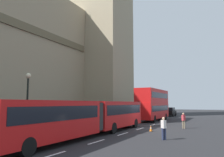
{
  "coord_description": "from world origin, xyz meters",
  "views": [
    {
      "loc": [
        -23.76,
        -8.27,
        2.72
      ],
      "look_at": [
        2.15,
        4.76,
        5.94
      ],
      "focal_mm": 35.89,
      "sensor_mm": 36.0,
      "label": 1
    }
  ],
  "objects_px": {
    "street_lamp": "(27,99)",
    "pedestrian_by_kerb": "(184,120)",
    "sedan_lead": "(170,112)",
    "pedestrian_near_cones": "(164,128)",
    "articulated_bus": "(89,115)",
    "double_decker_bus": "(153,103)",
    "traffic_cone_west": "(151,129)",
    "traffic_cone_middle": "(165,123)"
  },
  "relations": [
    {
      "from": "traffic_cone_west",
      "to": "traffic_cone_middle",
      "type": "distance_m",
      "value": 6.87
    },
    {
      "from": "articulated_bus",
      "to": "traffic_cone_west",
      "type": "relative_size",
      "value": 32.42
    },
    {
      "from": "pedestrian_near_cones",
      "to": "sedan_lead",
      "type": "bearing_deg",
      "value": 11.32
    },
    {
      "from": "street_lamp",
      "to": "double_decker_bus",
      "type": "bearing_deg",
      "value": -11.87
    },
    {
      "from": "traffic_cone_west",
      "to": "traffic_cone_middle",
      "type": "bearing_deg",
      "value": 1.7
    },
    {
      "from": "double_decker_bus",
      "to": "pedestrian_near_cones",
      "type": "xyz_separation_m",
      "value": [
        -18.04,
        -6.07,
        -1.8
      ]
    },
    {
      "from": "articulated_bus",
      "to": "traffic_cone_west",
      "type": "xyz_separation_m",
      "value": [
        5.22,
        -3.72,
        -1.46
      ]
    },
    {
      "from": "pedestrian_by_kerb",
      "to": "pedestrian_near_cones",
      "type": "bearing_deg",
      "value": 179.4
    },
    {
      "from": "sedan_lead",
      "to": "street_lamp",
      "type": "xyz_separation_m",
      "value": [
        -34.95,
        4.26,
        2.14
      ]
    },
    {
      "from": "traffic_cone_west",
      "to": "pedestrian_near_cones",
      "type": "xyz_separation_m",
      "value": [
        -4.41,
        -2.34,
        0.63
      ]
    },
    {
      "from": "pedestrian_near_cones",
      "to": "traffic_cone_west",
      "type": "bearing_deg",
      "value": 28.0
    },
    {
      "from": "double_decker_bus",
      "to": "pedestrian_by_kerb",
      "type": "distance_m",
      "value": 11.5
    },
    {
      "from": "articulated_bus",
      "to": "pedestrian_by_kerb",
      "type": "relative_size",
      "value": 11.13
    },
    {
      "from": "articulated_bus",
      "to": "traffic_cone_middle",
      "type": "height_order",
      "value": "articulated_bus"
    },
    {
      "from": "double_decker_bus",
      "to": "pedestrian_by_kerb",
      "type": "relative_size",
      "value": 6.29
    },
    {
      "from": "traffic_cone_middle",
      "to": "street_lamp",
      "type": "distance_m",
      "value": 16.95
    },
    {
      "from": "traffic_cone_west",
      "to": "pedestrian_near_cones",
      "type": "bearing_deg",
      "value": -152.0
    },
    {
      "from": "articulated_bus",
      "to": "double_decker_bus",
      "type": "xyz_separation_m",
      "value": [
        18.84,
        0.0,
        0.96
      ]
    },
    {
      "from": "street_lamp",
      "to": "pedestrian_by_kerb",
      "type": "relative_size",
      "value": 3.12
    },
    {
      "from": "sedan_lead",
      "to": "traffic_cone_west",
      "type": "distance_m",
      "value": 27.45
    },
    {
      "from": "sedan_lead",
      "to": "traffic_cone_middle",
      "type": "bearing_deg",
      "value": -169.48
    },
    {
      "from": "sedan_lead",
      "to": "pedestrian_by_kerb",
      "type": "relative_size",
      "value": 2.6
    },
    {
      "from": "street_lamp",
      "to": "pedestrian_by_kerb",
      "type": "distance_m",
      "value": 16.11
    },
    {
      "from": "pedestrian_near_cones",
      "to": "articulated_bus",
      "type": "bearing_deg",
      "value": 97.56
    },
    {
      "from": "double_decker_bus",
      "to": "traffic_cone_middle",
      "type": "relative_size",
      "value": 18.32
    },
    {
      "from": "articulated_bus",
      "to": "street_lamp",
      "type": "distance_m",
      "value": 5.36
    },
    {
      "from": "traffic_cone_middle",
      "to": "pedestrian_by_kerb",
      "type": "relative_size",
      "value": 0.34
    },
    {
      "from": "pedestrian_near_cones",
      "to": "pedestrian_by_kerb",
      "type": "relative_size",
      "value": 1.0
    },
    {
      "from": "articulated_bus",
      "to": "street_lamp",
      "type": "relative_size",
      "value": 3.57
    },
    {
      "from": "traffic_cone_west",
      "to": "traffic_cone_middle",
      "type": "height_order",
      "value": "same"
    },
    {
      "from": "sedan_lead",
      "to": "traffic_cone_middle",
      "type": "height_order",
      "value": "sedan_lead"
    },
    {
      "from": "sedan_lead",
      "to": "pedestrian_near_cones",
      "type": "bearing_deg",
      "value": -168.68
    },
    {
      "from": "double_decker_bus",
      "to": "traffic_cone_middle",
      "type": "distance_m",
      "value": 8.0
    },
    {
      "from": "traffic_cone_west",
      "to": "traffic_cone_middle",
      "type": "xyz_separation_m",
      "value": [
        6.87,
        0.2,
        0.0
      ]
    },
    {
      "from": "pedestrian_by_kerb",
      "to": "articulated_bus",
      "type": "bearing_deg",
      "value": 146.51
    },
    {
      "from": "pedestrian_by_kerb",
      "to": "sedan_lead",
      "type": "bearing_deg",
      "value": 15.52
    },
    {
      "from": "articulated_bus",
      "to": "pedestrian_near_cones",
      "type": "bearing_deg",
      "value": -82.44
    },
    {
      "from": "traffic_cone_middle",
      "to": "pedestrian_near_cones",
      "type": "xyz_separation_m",
      "value": [
        -11.28,
        -2.55,
        0.63
      ]
    },
    {
      "from": "street_lamp",
      "to": "pedestrian_by_kerb",
      "type": "bearing_deg",
      "value": -41.89
    },
    {
      "from": "double_decker_bus",
      "to": "traffic_cone_middle",
      "type": "bearing_deg",
      "value": -152.5
    },
    {
      "from": "articulated_bus",
      "to": "sedan_lead",
      "type": "bearing_deg",
      "value": 0.44
    },
    {
      "from": "street_lamp",
      "to": "traffic_cone_west",
      "type": "bearing_deg",
      "value": -46.54
    }
  ]
}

